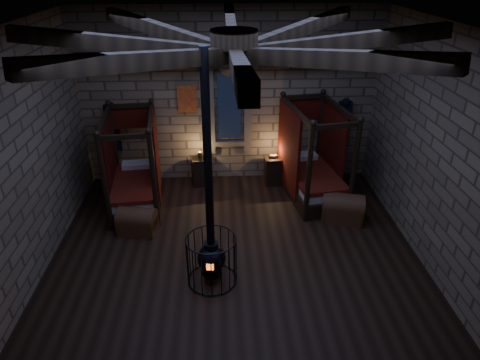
{
  "coord_description": "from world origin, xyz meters",
  "views": [
    {
      "loc": [
        -0.24,
        -6.45,
        5.12
      ],
      "look_at": [
        0.12,
        0.6,
        1.4
      ],
      "focal_mm": 32.0,
      "sensor_mm": 36.0,
      "label": 1
    }
  ],
  "objects_px": {
    "trunk_left": "(137,221)",
    "stove": "(211,254)",
    "bed_right": "(311,174)",
    "trunk_right": "(343,208)",
    "bed_left": "(136,183)"
  },
  "relations": [
    {
      "from": "trunk_left",
      "to": "stove",
      "type": "relative_size",
      "value": 0.21
    },
    {
      "from": "trunk_left",
      "to": "stove",
      "type": "xyz_separation_m",
      "value": [
        1.55,
        -1.59,
        0.32
      ]
    },
    {
      "from": "bed_right",
      "to": "trunk_right",
      "type": "relative_size",
      "value": 2.29
    },
    {
      "from": "trunk_right",
      "to": "stove",
      "type": "bearing_deg",
      "value": -131.76
    },
    {
      "from": "trunk_right",
      "to": "trunk_left",
      "type": "bearing_deg",
      "value": -161.71
    },
    {
      "from": "trunk_left",
      "to": "trunk_right",
      "type": "bearing_deg",
      "value": 13.75
    },
    {
      "from": "bed_right",
      "to": "trunk_left",
      "type": "height_order",
      "value": "bed_right"
    },
    {
      "from": "trunk_left",
      "to": "trunk_right",
      "type": "xyz_separation_m",
      "value": [
        4.36,
        0.25,
        0.03
      ]
    },
    {
      "from": "bed_right",
      "to": "stove",
      "type": "xyz_separation_m",
      "value": [
        -2.33,
        -2.98,
        0.03
      ]
    },
    {
      "from": "bed_right",
      "to": "trunk_left",
      "type": "relative_size",
      "value": 2.64
    },
    {
      "from": "bed_left",
      "to": "bed_right",
      "type": "distance_m",
      "value": 4.08
    },
    {
      "from": "bed_left",
      "to": "bed_right",
      "type": "bearing_deg",
      "value": -3.1
    },
    {
      "from": "bed_left",
      "to": "trunk_right",
      "type": "distance_m",
      "value": 4.66
    },
    {
      "from": "trunk_left",
      "to": "trunk_right",
      "type": "relative_size",
      "value": 0.87
    },
    {
      "from": "stove",
      "to": "bed_left",
      "type": "bearing_deg",
      "value": 127.74
    }
  ]
}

